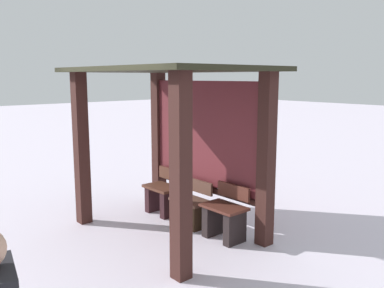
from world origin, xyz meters
The scene contains 5 objects.
ground_plane centered at (0.00, 0.00, 0.00)m, with size 60.00×60.00×0.00m, color white.
bus_shelter centered at (0.00, 0.22, 1.72)m, with size 2.96×2.01×2.44m.
bench_left_inside centered at (-0.73, 0.46, 0.31)m, with size 0.63×0.41×0.76m.
bench_center_inside centered at (0.00, 0.47, 0.28)m, with size 0.63×0.39×0.70m.
bench_right_inside centered at (0.73, 0.46, 0.32)m, with size 0.63×0.42×0.78m.
Camera 1 is at (4.67, -3.56, 2.31)m, focal length 38.32 mm.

